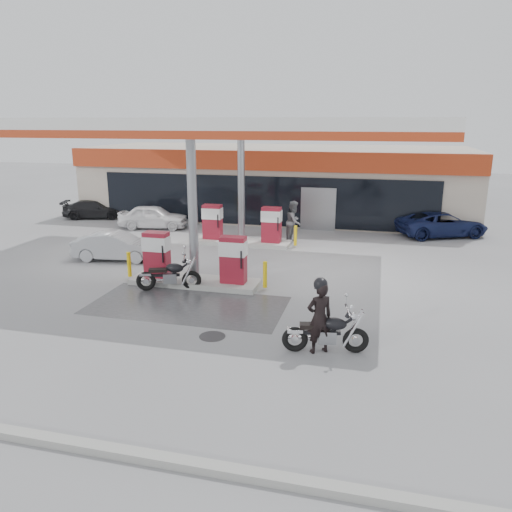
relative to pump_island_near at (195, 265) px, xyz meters
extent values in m
plane|color=gray|center=(0.00, -2.00, -0.71)|extent=(90.00, 90.00, 0.00)
cube|color=#4C4C4F|center=(0.50, -2.00, -0.71)|extent=(6.00, 3.00, 0.00)
cylinder|color=#38383A|center=(2.00, -4.00, -0.71)|extent=(0.70, 0.70, 0.01)
cube|color=gray|center=(0.00, -9.00, -0.64)|extent=(28.00, 0.25, 0.15)
cube|color=beige|center=(0.00, 14.00, 1.29)|extent=(22.00, 8.00, 4.00)
cube|color=black|center=(0.00, 9.97, 0.69)|extent=(18.00, 0.10, 2.60)
cube|color=#AC3415|center=(0.00, 9.90, 2.79)|extent=(22.00, 0.25, 1.00)
cube|color=navy|center=(7.00, 9.85, 2.79)|extent=(3.50, 0.12, 0.80)
cube|color=gray|center=(3.00, 9.93, 0.39)|extent=(1.80, 0.14, 2.20)
cube|color=silver|center=(0.00, 3.00, 4.59)|extent=(16.00, 10.00, 0.60)
cube|color=#AC3415|center=(0.00, -1.95, 4.41)|extent=(16.00, 0.12, 0.24)
cube|color=#AC3415|center=(0.00, 7.95, 4.41)|extent=(16.00, 0.12, 0.24)
cylinder|color=gray|center=(0.00, 0.00, 1.88)|extent=(0.32, 0.32, 5.00)
cylinder|color=gray|center=(0.00, 6.00, 1.88)|extent=(0.32, 0.32, 5.00)
cube|color=#9E9E99|center=(0.00, 0.00, -0.62)|extent=(4.50, 1.30, 0.18)
cube|color=maroon|center=(-1.40, 0.00, 0.27)|extent=(0.85, 0.48, 1.60)
cube|color=maroon|center=(1.40, 0.00, 0.27)|extent=(0.85, 0.48, 1.60)
cube|color=silver|center=(-1.40, 0.00, 0.67)|extent=(0.88, 0.52, 0.50)
cube|color=silver|center=(1.40, 0.00, 0.67)|extent=(0.88, 0.52, 0.50)
cylinder|color=#E2BB0C|center=(-2.50, 0.00, -0.17)|extent=(0.14, 0.14, 0.90)
cylinder|color=#E2BB0C|center=(2.50, 0.00, -0.17)|extent=(0.14, 0.14, 0.90)
cube|color=#9E9E99|center=(0.00, 6.00, -0.62)|extent=(4.50, 1.30, 0.18)
cube|color=maroon|center=(-1.40, 6.00, 0.27)|extent=(0.85, 0.48, 1.60)
cube|color=maroon|center=(1.40, 6.00, 0.27)|extent=(0.85, 0.48, 1.60)
cube|color=silver|center=(-1.40, 6.00, 0.67)|extent=(0.88, 0.52, 0.50)
cube|color=silver|center=(1.40, 6.00, 0.67)|extent=(0.88, 0.52, 0.50)
cylinder|color=#E2BB0C|center=(-2.50, 6.00, -0.17)|extent=(0.14, 0.14, 0.90)
cylinder|color=#E2BB0C|center=(2.50, 6.00, -0.17)|extent=(0.14, 0.14, 0.90)
torus|color=black|center=(5.72, -4.03, -0.39)|extent=(0.66, 0.28, 0.65)
torus|color=black|center=(4.27, -4.33, -0.39)|extent=(0.66, 0.28, 0.65)
cube|color=gray|center=(5.04, -4.18, -0.30)|extent=(0.47, 0.34, 0.32)
cube|color=black|center=(4.88, -4.21, -0.19)|extent=(0.97, 0.30, 0.09)
ellipsoid|color=black|center=(5.19, -4.14, 0.04)|extent=(0.66, 0.46, 0.30)
cube|color=black|center=(4.67, -4.25, -0.02)|extent=(0.63, 0.37, 0.11)
cylinder|color=silver|center=(5.51, -4.08, 0.37)|extent=(0.20, 0.81, 0.04)
sphere|color=silver|center=(5.64, -4.05, 0.24)|extent=(0.19, 0.19, 0.19)
cylinder|color=silver|center=(4.48, -4.14, -0.41)|extent=(0.97, 0.28, 0.09)
imported|color=black|center=(4.84, -4.22, 0.19)|extent=(0.79, 0.72, 1.81)
torus|color=black|center=(0.09, -0.55, -0.38)|extent=(0.67, 0.36, 0.66)
torus|color=black|center=(-1.35, -1.04, -0.38)|extent=(0.67, 0.36, 0.66)
cube|color=gray|center=(-0.59, -0.78, -0.29)|extent=(0.50, 0.39, 0.33)
cube|color=black|center=(-0.74, -0.84, -0.18)|extent=(0.97, 0.42, 0.09)
ellipsoid|color=black|center=(-0.43, -0.73, 0.06)|extent=(0.70, 0.53, 0.31)
cube|color=black|center=(-0.95, -0.91, -0.01)|extent=(0.66, 0.44, 0.11)
cylinder|color=silver|center=(-0.12, -0.62, 0.39)|extent=(0.30, 0.80, 0.04)
sphere|color=silver|center=(0.01, -0.58, 0.26)|extent=(0.20, 0.20, 0.20)
cylinder|color=silver|center=(-1.16, -0.81, -0.40)|extent=(0.97, 0.40, 0.09)
imported|color=white|center=(-5.47, 8.26, -0.09)|extent=(3.82, 2.06, 1.23)
imported|color=slate|center=(2.24, 7.00, 0.26)|extent=(0.88, 1.05, 1.94)
imported|color=#A5A8AD|center=(-4.23, 2.20, -0.14)|extent=(3.61, 1.66, 1.15)
imported|color=black|center=(-10.00, 10.00, -0.19)|extent=(3.87, 2.42, 1.04)
imported|color=navy|center=(9.10, 10.00, -0.10)|extent=(4.82, 3.64, 1.22)
camera|label=1|loc=(6.09, -15.51, 4.82)|focal=35.00mm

